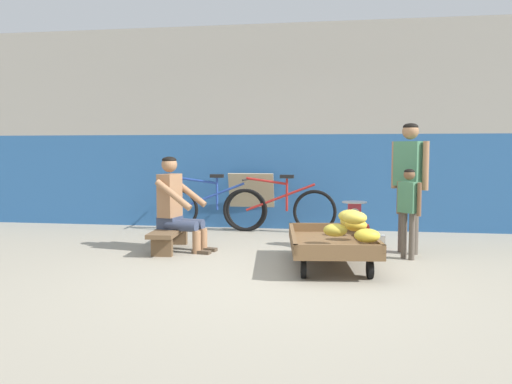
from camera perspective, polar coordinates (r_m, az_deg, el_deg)
The scene contains 14 objects.
ground_plane at distance 5.00m, azimuth 1.39°, elevation -9.52°, with size 80.00×80.00×0.00m, color gray.
back_wall at distance 8.19m, azimuth 4.47°, elevation 7.00°, with size 16.00×0.30×3.13m.
banana_cart at distance 5.55m, azimuth 8.18°, elevation -5.61°, with size 1.01×1.53×0.36m.
banana_pile at distance 5.40m, azimuth 10.43°, elevation -3.46°, with size 0.55×1.17×0.26m.
low_bench at distance 6.48m, azimuth -9.32°, elevation -4.51°, with size 0.37×1.12×0.27m.
vendor_seated at distance 6.39m, azimuth -8.68°, elevation -1.30°, with size 0.72×0.56×1.14m.
plastic_crate at distance 6.55m, azimuth 10.62°, elevation -4.88°, with size 0.36×0.28×0.30m.
weighing_scale at distance 6.50m, azimuth 10.66°, elevation -2.24°, with size 0.30×0.30×0.29m.
bicycle_near_left at distance 7.93m, azimuth -5.00°, elevation -1.69°, with size 1.66×0.48×0.86m.
bicycle_far_left at distance 7.75m, azimuth 2.61°, elevation -1.83°, with size 1.66×0.48×0.86m.
sign_board at distance 8.14m, azimuth -0.46°, elevation -0.96°, with size 0.70×0.29×0.87m.
customer_adult at distance 6.38m, azimuth 16.37°, elevation 2.01°, with size 0.39×0.36×1.53m.
customer_child at distance 6.05m, azimuth 16.29°, elevation -1.22°, with size 0.24×0.24×1.01m.
shopping_bag at distance 6.21m, azimuth 13.02°, elevation -5.71°, with size 0.18×0.12×0.24m, color silver.
Camera 1 is at (0.63, -4.81, 1.22)m, focal length 36.73 mm.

